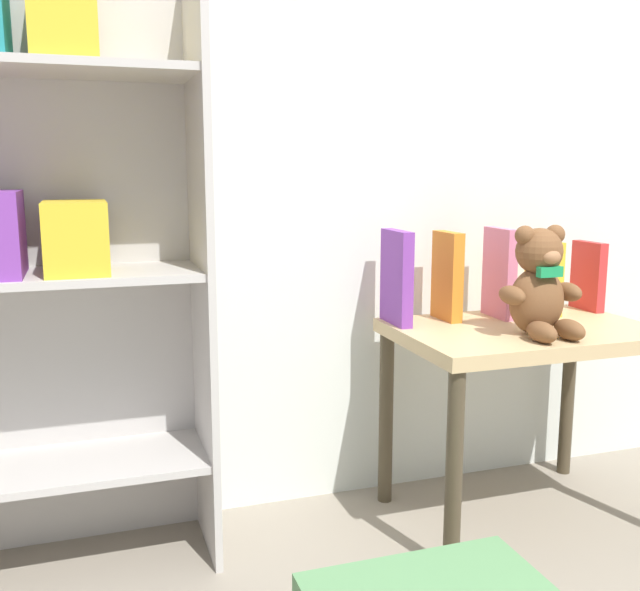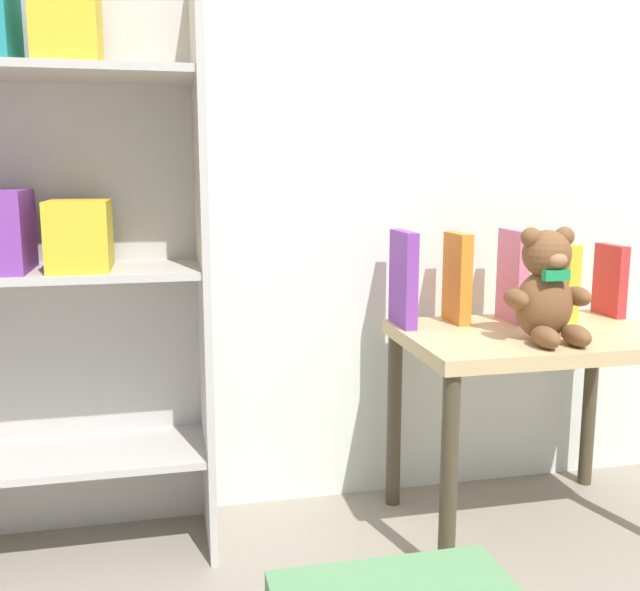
{
  "view_description": "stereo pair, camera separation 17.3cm",
  "coord_description": "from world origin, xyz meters",
  "px_view_note": "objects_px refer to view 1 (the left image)",
  "views": [
    {
      "loc": [
        -0.79,
        -0.61,
        0.94
      ],
      "look_at": [
        -0.26,
        1.01,
        0.64
      ],
      "focal_mm": 40.0,
      "sensor_mm": 36.0,
      "label": 1
    },
    {
      "loc": [
        -0.62,
        -0.65,
        0.94
      ],
      "look_at": [
        -0.26,
        1.01,
        0.64
      ],
      "focal_mm": 40.0,
      "sensor_mm": 36.0,
      "label": 2
    }
  ],
  "objects_px": {
    "book_standing_purple": "(397,277)",
    "book_standing_pink": "(499,273)",
    "display_table": "(523,355)",
    "teddy_bear": "(540,286)",
    "book_standing_red": "(588,276)",
    "book_standing_yellow": "(544,277)",
    "bookshelf_side": "(33,224)",
    "book_standing_orange": "(447,276)"
  },
  "relations": [
    {
      "from": "book_standing_yellow",
      "to": "display_table",
      "type": "bearing_deg",
      "value": -135.99
    },
    {
      "from": "book_standing_orange",
      "to": "book_standing_pink",
      "type": "height_order",
      "value": "book_standing_pink"
    },
    {
      "from": "teddy_bear",
      "to": "book_standing_purple",
      "type": "relative_size",
      "value": 1.09
    },
    {
      "from": "bookshelf_side",
      "to": "book_standing_orange",
      "type": "distance_m",
      "value": 1.05
    },
    {
      "from": "book_standing_purple",
      "to": "book_standing_red",
      "type": "distance_m",
      "value": 0.61
    },
    {
      "from": "bookshelf_side",
      "to": "book_standing_orange",
      "type": "height_order",
      "value": "bookshelf_side"
    },
    {
      "from": "teddy_bear",
      "to": "book_standing_red",
      "type": "bearing_deg",
      "value": 34.93
    },
    {
      "from": "bookshelf_side",
      "to": "book_standing_pink",
      "type": "relative_size",
      "value": 5.66
    },
    {
      "from": "book_standing_purple",
      "to": "book_standing_pink",
      "type": "xyz_separation_m",
      "value": [
        0.31,
        -0.01,
        -0.0
      ]
    },
    {
      "from": "book_standing_purple",
      "to": "display_table",
      "type": "bearing_deg",
      "value": -24.33
    },
    {
      "from": "bookshelf_side",
      "to": "book_standing_yellow",
      "type": "xyz_separation_m",
      "value": [
        1.34,
        -0.01,
        -0.18
      ]
    },
    {
      "from": "book_standing_red",
      "to": "bookshelf_side",
      "type": "bearing_deg",
      "value": 179.73
    },
    {
      "from": "bookshelf_side",
      "to": "teddy_bear",
      "type": "distance_m",
      "value": 1.2
    },
    {
      "from": "book_standing_orange",
      "to": "book_standing_yellow",
      "type": "bearing_deg",
      "value": -1.86
    },
    {
      "from": "teddy_bear",
      "to": "book_standing_red",
      "type": "relative_size",
      "value": 1.36
    },
    {
      "from": "book_standing_orange",
      "to": "book_standing_red",
      "type": "bearing_deg",
      "value": -1.5
    },
    {
      "from": "teddy_bear",
      "to": "book_standing_red",
      "type": "distance_m",
      "value": 0.4
    },
    {
      "from": "book_standing_orange",
      "to": "book_standing_yellow",
      "type": "relative_size",
      "value": 1.16
    },
    {
      "from": "teddy_bear",
      "to": "book_standing_red",
      "type": "xyz_separation_m",
      "value": [
        0.33,
        0.23,
        -0.02
      ]
    },
    {
      "from": "book_standing_purple",
      "to": "book_standing_red",
      "type": "height_order",
      "value": "book_standing_purple"
    },
    {
      "from": "teddy_bear",
      "to": "book_standing_pink",
      "type": "relative_size",
      "value": 1.1
    },
    {
      "from": "teddy_bear",
      "to": "book_standing_orange",
      "type": "relative_size",
      "value": 1.13
    },
    {
      "from": "teddy_bear",
      "to": "book_standing_yellow",
      "type": "xyz_separation_m",
      "value": [
        0.18,
        0.23,
        -0.02
      ]
    },
    {
      "from": "bookshelf_side",
      "to": "display_table",
      "type": "relative_size",
      "value": 2.1
    },
    {
      "from": "book_standing_pink",
      "to": "bookshelf_side",
      "type": "bearing_deg",
      "value": -179.34
    },
    {
      "from": "bookshelf_side",
      "to": "teddy_bear",
      "type": "relative_size",
      "value": 5.15
    },
    {
      "from": "book_standing_red",
      "to": "book_standing_orange",
      "type": "bearing_deg",
      "value": 179.43
    },
    {
      "from": "book_standing_yellow",
      "to": "book_standing_red",
      "type": "bearing_deg",
      "value": 1.49
    },
    {
      "from": "bookshelf_side",
      "to": "teddy_bear",
      "type": "height_order",
      "value": "bookshelf_side"
    },
    {
      "from": "book_standing_yellow",
      "to": "book_standing_red",
      "type": "distance_m",
      "value": 0.15
    },
    {
      "from": "bookshelf_side",
      "to": "book_standing_yellow",
      "type": "bearing_deg",
      "value": -0.51
    },
    {
      "from": "display_table",
      "to": "book_standing_yellow",
      "type": "relative_size",
      "value": 3.22
    },
    {
      "from": "teddy_bear",
      "to": "book_standing_red",
      "type": "height_order",
      "value": "teddy_bear"
    },
    {
      "from": "bookshelf_side",
      "to": "book_standing_yellow",
      "type": "height_order",
      "value": "bookshelf_side"
    },
    {
      "from": "display_table",
      "to": "teddy_bear",
      "type": "bearing_deg",
      "value": -105.3
    },
    {
      "from": "display_table",
      "to": "teddy_bear",
      "type": "height_order",
      "value": "teddy_bear"
    },
    {
      "from": "bookshelf_side",
      "to": "book_standing_orange",
      "type": "bearing_deg",
      "value": -0.33
    },
    {
      "from": "display_table",
      "to": "book_standing_purple",
      "type": "xyz_separation_m",
      "value": [
        -0.31,
        0.14,
        0.2
      ]
    },
    {
      "from": "book_standing_purple",
      "to": "book_standing_pink",
      "type": "height_order",
      "value": "same"
    },
    {
      "from": "bookshelf_side",
      "to": "book_standing_pink",
      "type": "distance_m",
      "value": 1.2
    },
    {
      "from": "bookshelf_side",
      "to": "book_standing_pink",
      "type": "bearing_deg",
      "value": -1.05
    },
    {
      "from": "book_standing_purple",
      "to": "book_standing_pink",
      "type": "bearing_deg",
      "value": -1.69
    }
  ]
}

